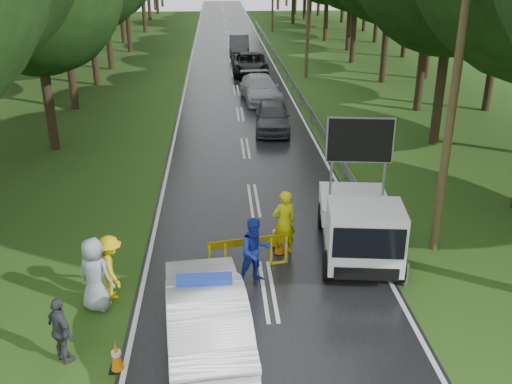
{
  "coord_description": "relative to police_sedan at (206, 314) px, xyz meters",
  "views": [
    {
      "loc": [
        -1.2,
        -12.88,
        8.27
      ],
      "look_at": [
        -0.07,
        3.7,
        1.3
      ],
      "focal_mm": 40.0,
      "sensor_mm": 36.0,
      "label": 1
    }
  ],
  "objects": [
    {
      "name": "police_sedan",
      "position": [
        0.0,
        0.0,
        0.0
      ],
      "size": [
        2.19,
        5.07,
        1.78
      ],
      "rotation": [
        0.0,
        0.0,
        3.24
      ],
      "color": "white",
      "rests_on": "ground"
    },
    {
      "name": "cone_far",
      "position": [
        2.07,
        4.62,
        -0.43
      ],
      "size": [
        0.37,
        0.37,
        0.79
      ],
      "color": "black",
      "rests_on": "ground"
    },
    {
      "name": "cone_near_left",
      "position": [
        -1.9,
        -0.76,
        -0.47
      ],
      "size": [
        0.34,
        0.34,
        0.72
      ],
      "color": "black",
      "rests_on": "ground"
    },
    {
      "name": "queue_car_fourth",
      "position": [
        2.4,
        40.79,
        -0.0
      ],
      "size": [
        1.85,
        4.97,
        1.62
      ],
      "primitive_type": "imported",
      "rotation": [
        0.0,
        0.0,
        -0.03
      ],
      "color": "#393B40",
      "rests_on": "ground"
    },
    {
      "name": "queue_car_second",
      "position": [
        2.97,
        23.23,
        -0.07
      ],
      "size": [
        2.51,
        5.28,
        1.49
      ],
      "primitive_type": "imported",
      "rotation": [
        0.0,
        0.0,
        0.09
      ],
      "color": "#A5A8AD",
      "rests_on": "ground"
    },
    {
      "name": "cone_center",
      "position": [
        2.1,
        4.12,
        -0.46
      ],
      "size": [
        0.35,
        0.35,
        0.74
      ],
      "color": "black",
      "rests_on": "ground"
    },
    {
      "name": "utility_pole_mid",
      "position": [
        6.8,
        30.12,
        4.25
      ],
      "size": [
        1.4,
        0.24,
        10.0
      ],
      "color": "#473621",
      "rests_on": "ground"
    },
    {
      "name": "civilian",
      "position": [
        1.29,
        2.62,
        0.12
      ],
      "size": [
        1.1,
        0.98,
        1.87
      ],
      "primitive_type": "imported",
      "rotation": [
        0.0,
        0.0,
        0.35
      ],
      "color": "#1A31AB",
      "rests_on": "ground"
    },
    {
      "name": "road",
      "position": [
        1.6,
        32.12,
        -0.81
      ],
      "size": [
        7.0,
        140.0,
        0.02
      ],
      "primitive_type": "cube",
      "color": "black",
      "rests_on": "ground"
    },
    {
      "name": "cone_left_mid",
      "position": [
        -0.86,
        2.62,
        -0.45
      ],
      "size": [
        0.35,
        0.35,
        0.75
      ],
      "color": "black",
      "rests_on": "ground"
    },
    {
      "name": "barrier",
      "position": [
        1.14,
        3.35,
        -0.1
      ],
      "size": [
        2.27,
        0.45,
        0.95
      ],
      "rotation": [
        0.0,
        0.0,
        0.18
      ],
      "color": "yellow",
      "rests_on": "ground"
    },
    {
      "name": "queue_car_first",
      "position": [
        3.1,
        16.91,
        -0.09
      ],
      "size": [
        2.03,
        4.36,
        1.44
      ],
      "primitive_type": "imported",
      "rotation": [
        0.0,
        0.0,
        -0.08
      ],
      "color": "#3C3D43",
      "rests_on": "ground"
    },
    {
      "name": "work_truck",
      "position": [
        4.39,
        3.84,
        0.22
      ],
      "size": [
        2.7,
        5.03,
        3.83
      ],
      "rotation": [
        0.0,
        0.0,
        -0.13
      ],
      "color": "gray",
      "rests_on": "ground"
    },
    {
      "name": "bystander_mid",
      "position": [
        -3.1,
        -0.38,
        -0.02
      ],
      "size": [
        0.92,
        0.94,
        1.58
      ],
      "primitive_type": "imported",
      "rotation": [
        0.0,
        0.0,
        2.33
      ],
      "color": "#3B3E42",
      "rests_on": "ground"
    },
    {
      "name": "bystander_right",
      "position": [
        -2.74,
        1.63,
        0.15
      ],
      "size": [
        1.12,
        0.96,
        1.94
      ],
      "primitive_type": "imported",
      "rotation": [
        0.0,
        0.0,
        2.7
      ],
      "color": "#8E9CAA",
      "rests_on": "ground"
    },
    {
      "name": "utility_pole_near",
      "position": [
        6.8,
        4.12,
        4.25
      ],
      "size": [
        1.4,
        0.24,
        10.0
      ],
      "color": "#473621",
      "rests_on": "ground"
    },
    {
      "name": "queue_car_third",
      "position": [
        2.82,
        31.52,
        -0.05
      ],
      "size": [
        2.56,
        5.51,
        1.53
      ],
      "primitive_type": "imported",
      "rotation": [
        0.0,
        0.0,
        -0.0
      ],
      "color": "black",
      "rests_on": "ground"
    },
    {
      "name": "bystander_left",
      "position": [
        -2.44,
        2.12,
        0.06
      ],
      "size": [
        1.04,
        1.29,
        1.74
      ],
      "primitive_type": "imported",
      "rotation": [
        0.0,
        0.0,
        1.98
      ],
      "color": "yellow",
      "rests_on": "ground"
    },
    {
      "name": "guardrail",
      "position": [
        5.3,
        31.79,
        -0.27
      ],
      "size": [
        0.12,
        60.06,
        0.7
      ],
      "color": "gray",
      "rests_on": "ground"
    },
    {
      "name": "officer",
      "position": [
        2.22,
        4.12,
        0.19
      ],
      "size": [
        0.84,
        0.67,
        2.02
      ],
      "primitive_type": "imported",
      "rotation": [
        0.0,
        0.0,
        3.43
      ],
      "color": "#CFD40B",
      "rests_on": "ground"
    },
    {
      "name": "cone_right",
      "position": [
        5.1,
        6.62,
        -0.45
      ],
      "size": [
        0.35,
        0.35,
        0.74
      ],
      "color": "black",
      "rests_on": "ground"
    },
    {
      "name": "ground",
      "position": [
        1.6,
        2.12,
        -0.82
      ],
      "size": [
        160.0,
        160.0,
        0.0
      ],
      "primitive_type": "plane",
      "color": "#274915",
      "rests_on": "ground"
    }
  ]
}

